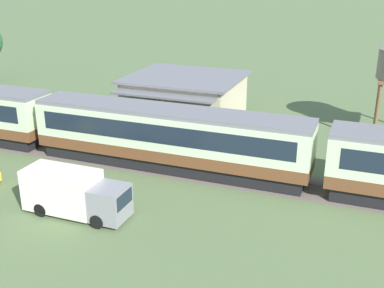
# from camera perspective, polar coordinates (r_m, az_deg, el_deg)

# --- Properties ---
(ground_plane) EXTENTS (600.00, 600.00, 0.00)m
(ground_plane) POSITION_cam_1_polar(r_m,az_deg,el_deg) (31.79, 9.43, -4.38)
(ground_plane) COLOR #566B42
(passenger_train) EXTENTS (59.96, 3.19, 4.24)m
(passenger_train) POSITION_cam_1_polar(r_m,az_deg,el_deg) (32.57, -2.34, 0.98)
(passenger_train) COLOR brown
(passenger_train) RESTS_ON ground_plane
(railway_track) EXTENTS (117.95, 3.60, 0.04)m
(railway_track) POSITION_cam_1_polar(r_m,az_deg,el_deg) (31.14, 15.65, -5.44)
(railway_track) COLOR #665B51
(railway_track) RESTS_ON ground_plane
(station_building) EXTENTS (9.73, 9.90, 4.13)m
(station_building) POSITION_cam_1_polar(r_m,az_deg,el_deg) (42.70, -0.78, 5.41)
(station_building) COLOR beige
(station_building) RESTS_ON ground_plane
(delivery_truck_grey) EXTENTS (6.08, 2.03, 2.58)m
(delivery_truck_grey) POSITION_cam_1_polar(r_m,az_deg,el_deg) (27.65, -13.83, -5.67)
(delivery_truck_grey) COLOR gray
(delivery_truck_grey) RESTS_ON ground_plane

